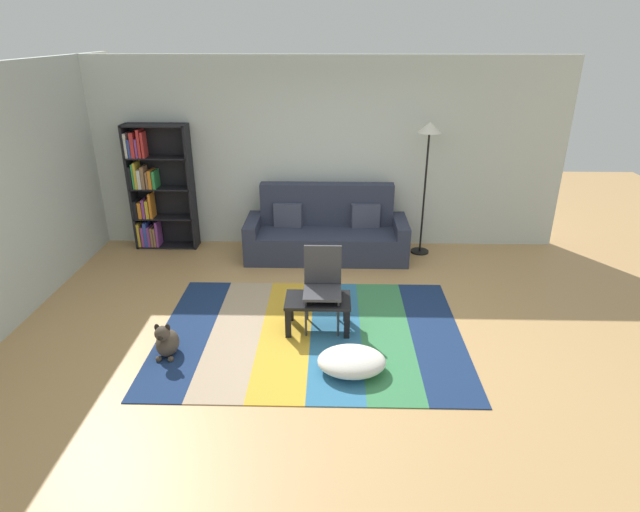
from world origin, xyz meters
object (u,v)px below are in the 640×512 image
object	(u,v)px
couch	(326,233)
tv_remote	(314,301)
coffee_table	(318,305)
folding_chair	(323,281)
pouf	(352,361)
dog	(167,341)
bookshelf	(154,189)
standing_lamp	(428,145)

from	to	relation	value
couch	tv_remote	distance (m)	2.11
coffee_table	folding_chair	size ratio (longest dim) A/B	0.77
pouf	tv_remote	distance (m)	0.84
coffee_table	dog	world-z (taller)	dog
couch	pouf	distance (m)	2.83
dog	couch	bearing A→B (deg)	58.99
couch	coffee_table	distance (m)	2.05
bookshelf	standing_lamp	distance (m)	3.93
pouf	folding_chair	size ratio (longest dim) A/B	0.72
bookshelf	dog	xyz separation A→B (m)	(0.95, -2.87, -0.72)
bookshelf	folding_chair	size ratio (longest dim) A/B	2.01
couch	standing_lamp	world-z (taller)	standing_lamp
couch	tv_remote	size ratio (longest dim) A/B	15.07
dog	tv_remote	world-z (taller)	dog
couch	folding_chair	size ratio (longest dim) A/B	2.51
tv_remote	coffee_table	bearing A→B (deg)	94.14
coffee_table	dog	distance (m)	1.58
tv_remote	folding_chair	world-z (taller)	folding_chair
couch	folding_chair	world-z (taller)	couch
pouf	folding_chair	world-z (taller)	folding_chair
dog	folding_chair	world-z (taller)	folding_chair
couch	dog	world-z (taller)	couch
coffee_table	folding_chair	bearing A→B (deg)	66.50
bookshelf	standing_lamp	size ratio (longest dim) A/B	0.97
standing_lamp	tv_remote	distance (m)	2.93
standing_lamp	tv_remote	xyz separation A→B (m)	(-1.47, -2.24, -1.18)
bookshelf	coffee_table	distance (m)	3.42
standing_lamp	bookshelf	bearing A→B (deg)	177.76
couch	standing_lamp	xyz separation A→B (m)	(1.37, 0.14, 1.23)
tv_remote	pouf	bearing A→B (deg)	-28.85
pouf	folding_chair	bearing A→B (deg)	108.63
coffee_table	standing_lamp	size ratio (longest dim) A/B	0.37
dog	folding_chair	xyz separation A→B (m)	(1.53, 0.64, 0.37)
couch	pouf	xyz separation A→B (m)	(0.28, -2.81, -0.22)
bookshelf	pouf	distance (m)	4.23
dog	folding_chair	bearing A→B (deg)	22.75
coffee_table	folding_chair	distance (m)	0.26
folding_chair	coffee_table	bearing A→B (deg)	-74.45
standing_lamp	folding_chair	world-z (taller)	standing_lamp
bookshelf	coffee_table	world-z (taller)	bookshelf
coffee_table	dog	bearing A→B (deg)	-160.21
couch	coffee_table	xyz separation A→B (m)	(-0.06, -2.05, -0.04)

